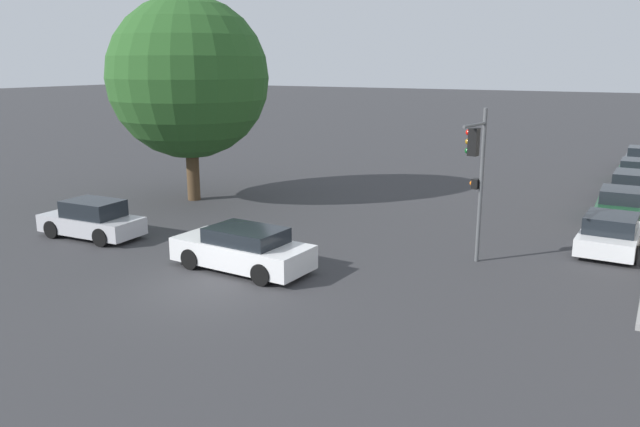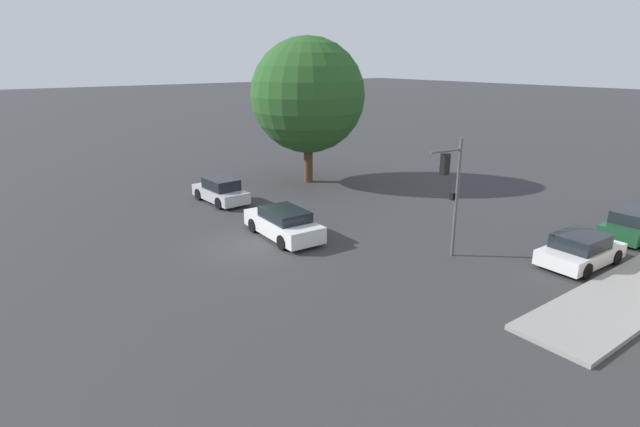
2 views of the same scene
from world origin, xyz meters
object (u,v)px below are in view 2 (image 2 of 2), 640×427
Objects in this scene: crossing_car_0 at (283,223)px; parked_car_0 at (580,250)px; traffic_signal at (451,182)px; parked_car_1 at (634,225)px; street_tree at (308,95)px; crossing_car_1 at (221,191)px.

crossing_car_0 is 13.38m from parked_car_0.
traffic_signal reaches higher than parked_car_0.
traffic_signal is 6.27m from parked_car_0.
crossing_car_0 reaches higher than parked_car_0.
crossing_car_0 reaches higher than parked_car_1.
parked_car_1 is at bearing 2.23° from parked_car_0.
parked_car_1 is at bearing -124.46° from crossing_car_0.
street_tree is 9.22m from crossing_car_1.
parked_car_1 is (19.14, 5.97, -5.38)m from street_tree.
crossing_car_1 is at bearing 124.95° from parked_car_1.
traffic_signal is 1.24× the size of crossing_car_1.
traffic_signal is 14.90m from crossing_car_1.
parked_car_0 is (10.50, 8.29, -0.05)m from crossing_car_0.
parked_car_1 is (10.41, 13.71, -0.04)m from crossing_car_0.
crossing_car_0 is at bearing 141.08° from parked_car_1.
crossing_car_0 is at bearing 41.94° from traffic_signal.
crossing_car_1 is 19.77m from parked_car_0.
crossing_car_1 is (1.15, -7.43, -5.34)m from street_tree.
parked_car_1 is at bearing -104.79° from traffic_signal.
street_tree reaches higher than crossing_car_0.
traffic_signal is at bearing 135.62° from parked_car_0.
parked_car_0 is at bearing -127.65° from traffic_signal.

